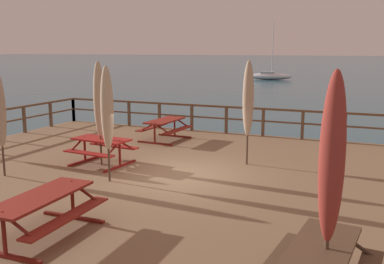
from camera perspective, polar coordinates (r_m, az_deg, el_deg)
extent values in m
plane|color=#2D5B6B|center=(11.96, -1.81, -9.16)|extent=(600.00, 600.00, 0.00)
cube|color=#846647|center=(11.83, -1.82, -7.40)|extent=(16.72, 12.66, 0.77)
cube|color=brown|center=(17.19, 6.86, 3.13)|extent=(16.42, 0.09, 0.08)
cube|color=brown|center=(17.26, 6.83, 1.58)|extent=(16.42, 0.07, 0.06)
cube|color=brown|center=(21.06, -15.15, 2.78)|extent=(0.10, 0.10, 1.05)
cube|color=brown|center=(20.18, -11.81, 2.59)|extent=(0.10, 0.10, 1.05)
cube|color=brown|center=(19.37, -8.18, 2.38)|extent=(0.10, 0.10, 1.05)
cube|color=brown|center=(18.64, -4.25, 2.14)|extent=(0.10, 0.10, 1.05)
cube|color=brown|center=(18.01, -0.03, 1.87)|extent=(0.10, 0.10, 1.05)
cube|color=brown|center=(17.49, 4.48, 1.57)|extent=(0.10, 0.10, 1.05)
cube|color=brown|center=(17.08, 9.23, 1.24)|extent=(0.10, 0.10, 1.05)
cube|color=brown|center=(16.79, 14.17, 0.89)|extent=(0.10, 0.10, 1.05)
cube|color=brown|center=(16.63, 19.25, 0.53)|extent=(0.10, 0.10, 1.05)
cube|color=brown|center=(18.76, -20.97, 1.51)|extent=(0.10, 0.10, 1.05)
cube|color=brown|center=(19.89, -17.89, 2.18)|extent=(0.10, 0.10, 1.05)
cube|color=brown|center=(21.06, -15.15, 2.78)|extent=(0.10, 0.10, 1.05)
cube|color=maroon|center=(12.89, -11.70, -0.93)|extent=(1.72, 0.92, 0.05)
cube|color=maroon|center=(12.54, -13.29, -2.72)|extent=(1.68, 0.44, 0.04)
cube|color=maroon|center=(13.37, -10.10, -1.77)|extent=(1.68, 0.44, 0.04)
cube|color=maroon|center=(13.46, -13.70, -3.62)|extent=(0.21, 1.40, 0.06)
cylinder|color=maroon|center=(13.38, -13.76, -2.21)|extent=(0.07, 0.07, 0.74)
cylinder|color=maroon|center=(13.14, -14.62, -1.51)|extent=(0.12, 0.63, 0.37)
cylinder|color=maroon|center=(13.54, -13.01, -1.08)|extent=(0.12, 0.63, 0.37)
cube|color=maroon|center=(12.65, -9.32, -4.38)|extent=(0.21, 1.40, 0.06)
cylinder|color=maroon|center=(12.56, -9.37, -2.88)|extent=(0.07, 0.07, 0.74)
cylinder|color=maroon|center=(12.30, -10.20, -2.15)|extent=(0.12, 0.63, 0.37)
cylinder|color=maroon|center=(12.73, -8.62, -1.66)|extent=(0.12, 0.63, 0.37)
cube|color=maroon|center=(16.02, -3.54, 1.52)|extent=(0.86, 1.87, 0.05)
cube|color=maroon|center=(15.80, -1.77, 0.31)|extent=(0.38, 1.84, 0.04)
cube|color=maroon|center=(16.35, -5.23, 0.62)|extent=(0.38, 1.84, 0.04)
cube|color=maroon|center=(15.53, -4.86, -1.46)|extent=(1.40, 0.16, 0.06)
cylinder|color=maroon|center=(15.46, -4.88, -0.22)|extent=(0.07, 0.07, 0.74)
cylinder|color=maroon|center=(15.28, -3.99, 0.50)|extent=(0.63, 0.09, 0.37)
cylinder|color=maroon|center=(15.57, -5.78, 0.66)|extent=(0.63, 0.09, 0.37)
cube|color=maroon|center=(16.78, -2.27, -0.51)|extent=(1.40, 0.16, 0.06)
cylinder|color=maroon|center=(16.71, -2.28, 0.63)|extent=(0.07, 0.07, 0.74)
cylinder|color=maroon|center=(16.55, -1.43, 1.30)|extent=(0.63, 0.09, 0.37)
cylinder|color=maroon|center=(16.81, -3.12, 1.44)|extent=(0.63, 0.09, 0.37)
cube|color=brown|center=(6.05, 16.25, -14.62)|extent=(0.94, 2.07, 0.05)
cube|color=brown|center=(6.31, 10.93, -16.33)|extent=(0.46, 2.03, 0.04)
cylinder|color=#432F1F|center=(6.95, 17.60, -14.65)|extent=(0.07, 0.07, 0.74)
cylinder|color=#432F1F|center=(6.82, 20.07, -13.27)|extent=(0.63, 0.11, 0.37)
cylinder|color=#432F1F|center=(6.91, 15.37, -12.68)|extent=(0.63, 0.11, 0.37)
cube|color=maroon|center=(8.23, -19.08, -7.93)|extent=(0.82, 2.15, 0.05)
cube|color=maroon|center=(7.99, -15.84, -10.58)|extent=(0.34, 2.13, 0.04)
cube|color=maroon|center=(8.69, -21.80, -9.22)|extent=(0.34, 2.13, 0.04)
cube|color=maroon|center=(7.89, -23.04, -14.56)|extent=(1.40, 0.12, 0.06)
cylinder|color=maroon|center=(7.76, -23.22, -12.28)|extent=(0.07, 0.07, 0.74)
cylinder|color=maroon|center=(7.49, -21.79, -11.19)|extent=(0.63, 0.07, 0.37)
cube|color=maroon|center=(9.11, -15.15, -10.63)|extent=(1.40, 0.12, 0.06)
cylinder|color=maroon|center=(9.00, -15.26, -8.61)|extent=(0.07, 0.07, 0.74)
cylinder|color=maroon|center=(8.77, -13.85, -7.53)|extent=(0.63, 0.07, 0.37)
cylinder|color=maroon|center=(9.09, -16.75, -7.02)|extent=(0.63, 0.07, 0.37)
cylinder|color=#4C3828|center=(12.69, -11.90, 1.96)|extent=(0.06, 0.06, 2.82)
ellipsoid|color=tan|center=(12.62, -11.99, 4.21)|extent=(0.32, 0.32, 2.15)
cylinder|color=#71614F|center=(12.64, -11.96, 3.48)|extent=(0.21, 0.21, 0.05)
cone|color=#4C3828|center=(12.56, -12.16, 8.66)|extent=(0.10, 0.10, 0.14)
cylinder|color=#4C3828|center=(12.39, -23.59, 0.59)|extent=(0.06, 0.06, 2.61)
cylinder|color=#685B4C|center=(12.34, -23.70, 2.02)|extent=(0.21, 0.21, 0.05)
cylinder|color=#4C3828|center=(5.83, 17.45, -8.18)|extent=(0.06, 0.06, 2.90)
ellipsoid|color=#A33328|center=(5.69, 17.73, -3.28)|extent=(0.32, 0.32, 2.20)
cylinder|color=maroon|center=(5.73, 17.64, -4.88)|extent=(0.21, 0.21, 0.05)
cone|color=#4C3828|center=(5.54, 18.32, 6.86)|extent=(0.10, 0.10, 0.14)
cylinder|color=#4C3828|center=(11.06, -10.89, 0.57)|extent=(0.06, 0.06, 2.76)
ellipsoid|color=#CCB793|center=(10.99, -10.98, 3.08)|extent=(0.32, 0.32, 2.10)
cylinder|color=#7A6E58|center=(11.01, -10.96, 2.27)|extent=(0.21, 0.21, 0.05)
cone|color=#4C3828|center=(10.91, -11.16, 8.09)|extent=(0.10, 0.10, 0.14)
cylinder|color=#4C3828|center=(12.60, 7.26, 2.08)|extent=(0.06, 0.06, 2.84)
ellipsoid|color=tan|center=(12.54, 7.32, 4.35)|extent=(0.32, 0.32, 2.16)
cylinder|color=#71614F|center=(12.55, 7.30, 3.62)|extent=(0.21, 0.21, 0.05)
cone|color=#4C3828|center=(12.47, 7.42, 8.86)|extent=(0.10, 0.10, 0.14)
ellipsoid|color=silver|center=(61.06, 10.05, 7.13)|extent=(6.14, 2.27, 0.90)
cube|color=silver|center=(61.07, 9.79, 7.60)|extent=(1.90, 1.27, 0.36)
cylinder|color=silver|center=(60.91, 10.45, 10.66)|extent=(0.10, 0.10, 7.00)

